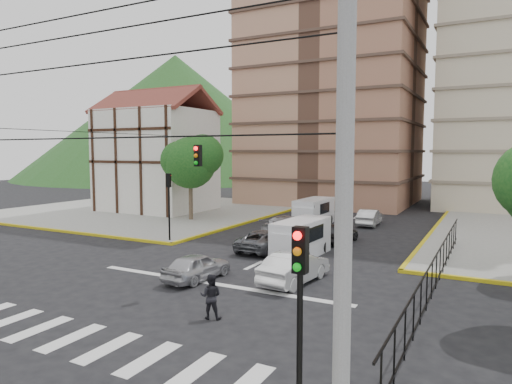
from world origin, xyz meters
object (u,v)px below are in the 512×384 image
Objects in this scene: traffic_light_se at (300,300)px; traffic_light_nw at (169,195)px; van_left_lane at (313,213)px; car_silver_front_left at (197,266)px; pedestrian_crosswalk at (211,296)px; car_white_front_right at (295,267)px; van_right_lane at (300,239)px.

traffic_light_se is 1.00× the size of traffic_light_nw.
van_left_lane is 1.28× the size of car_silver_front_left.
car_white_front_right is at bearing -118.56° from pedestrian_crosswalk.
traffic_light_nw is 0.92× the size of van_left_lane.
car_silver_front_left is at bearing 27.68° from car_white_front_right.
traffic_light_se is 8.05m from pedestrian_crosswalk.
traffic_light_se is 1.18× the size of car_silver_front_left.
traffic_light_nw reaches higher than car_silver_front_left.
traffic_light_se is at bearing 139.17° from car_silver_front_left.
traffic_light_se reaches higher than car_white_front_right.
van_left_lane reaches higher than van_right_lane.
traffic_light_se is at bearing 119.65° from car_white_front_right.
van_right_lane is at bearing -105.51° from car_silver_front_left.
car_silver_front_left is 0.86× the size of car_white_front_right.
car_silver_front_left is (6.70, -6.41, -2.48)m from traffic_light_nw.
pedestrian_crosswalk is (-5.59, 5.33, -2.30)m from traffic_light_se.
traffic_light_nw is at bearing -64.90° from pedestrian_crosswalk.
traffic_light_nw is 14.53m from pedestrian_crosswalk.
traffic_light_se is at bearing -64.67° from van_right_lane.
pedestrian_crosswalk is at bearing 135.71° from car_silver_front_left.
pedestrian_crosswalk is at bearing -82.24° from van_right_lane.
car_silver_front_left is 4.54m from car_white_front_right.
van_right_lane reaches higher than car_white_front_right.
traffic_light_se is 22.06m from traffic_light_nw.
van_left_lane is 17.38m from car_silver_front_left.
van_right_lane is 1.26× the size of car_silver_front_left.
pedestrian_crosswalk is at bearing -45.74° from traffic_light_nw.
pedestrian_crosswalk is at bearing -77.13° from van_left_lane.
van_right_lane is 5.21m from car_white_front_right.
car_white_front_right is (1.76, -4.90, -0.30)m from van_right_lane.
van_right_lane reaches higher than car_silver_front_left.
van_left_lane is at bearing 61.73° from traffic_light_nw.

